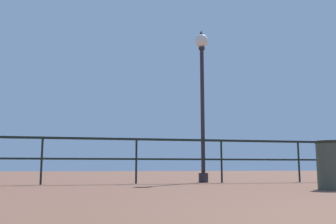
% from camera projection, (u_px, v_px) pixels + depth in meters
% --- Properties ---
extents(pier_railing, '(19.78, 0.05, 0.99)m').
position_uv_depth(pier_railing, '(221.00, 151.00, 8.63)').
color(pier_railing, black).
rests_on(pier_railing, ground_plane).
extents(lamppost_center, '(0.33, 0.33, 3.70)m').
position_uv_depth(lamppost_center, '(202.00, 84.00, 9.04)').
color(lamppost_center, '#272228').
rests_on(lamppost_center, ground_plane).
extents(trash_bin, '(0.42, 0.42, 0.79)m').
position_uv_depth(trash_bin, '(330.00, 165.00, 6.06)').
color(trash_bin, '#374235').
rests_on(trash_bin, ground_plane).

